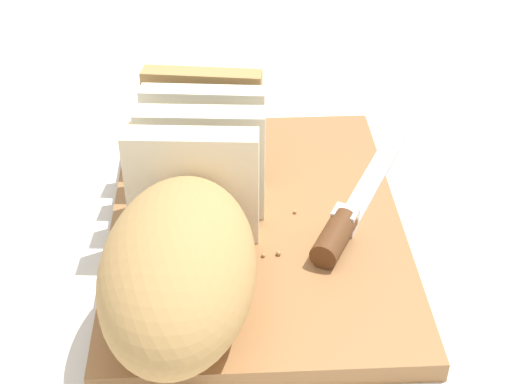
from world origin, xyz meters
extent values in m
plane|color=silver|center=(0.00, 0.00, 0.00)|extent=(3.00, 3.00, 0.00)
cube|color=#9E6B3D|center=(0.00, 0.00, 0.01)|extent=(0.38, 0.28, 0.02)
ellipsoid|color=tan|center=(-0.13, 0.06, 0.07)|extent=(0.20, 0.13, 0.11)
cube|color=beige|center=(-0.03, 0.06, 0.07)|extent=(0.03, 0.12, 0.11)
cube|color=beige|center=(0.01, 0.05, 0.07)|extent=(0.03, 0.12, 0.11)
cube|color=beige|center=(0.05, 0.05, 0.07)|extent=(0.04, 0.12, 0.11)
cube|color=tan|center=(0.08, 0.05, 0.07)|extent=(0.04, 0.12, 0.11)
cube|color=silver|center=(0.08, -0.13, 0.02)|extent=(0.20, 0.11, 0.00)
cylinder|color=#593319|center=(-0.05, -0.07, 0.03)|extent=(0.06, 0.05, 0.02)
cube|color=silver|center=(-0.02, -0.08, 0.03)|extent=(0.03, 0.03, 0.02)
sphere|color=tan|center=(-0.06, -0.01, 0.02)|extent=(0.00, 0.00, 0.00)
sphere|color=tan|center=(0.01, -0.04, 0.02)|extent=(0.00, 0.00, 0.00)
sphere|color=tan|center=(-0.05, -0.02, 0.02)|extent=(0.00, 0.00, 0.00)
camera|label=1|loc=(-0.56, 0.01, 0.45)|focal=52.43mm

